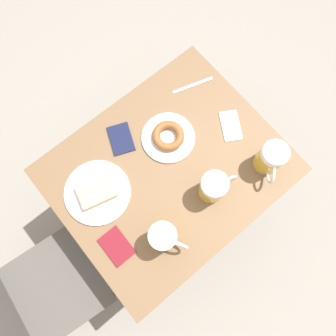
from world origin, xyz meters
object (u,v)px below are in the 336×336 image
Objects in this scene: plate_with_donut at (168,137)px; fork at (193,85)px; plate_with_cake at (97,192)px; beer_mug_center at (213,187)px; beer_mug_right at (164,237)px; napkin_folded at (231,126)px; passport_near_edge at (121,139)px; beer_mug_left at (270,158)px; passport_far_edge at (117,246)px; chair at (20,306)px.

fork is at bearing -63.30° from plate_with_donut.
plate_with_cake is 1.45× the size of fork.
beer_mug_center reaches higher than plate_with_cake.
beer_mug_right is 0.82× the size of fork.
beer_mug_right is 0.53m from napkin_folded.
passport_near_edge is (0.39, 0.14, -0.07)m from beer_mug_center.
plate_with_donut is 1.43× the size of passport_near_edge.
beer_mug_left is 1.14× the size of passport_far_edge.
passport_far_edge is (-0.20, 0.42, -0.01)m from plate_with_donut.
chair is at bearing 80.04° from passport_far_edge.
beer_mug_left is 0.97× the size of napkin_folded.
beer_mug_center is at bearing -99.31° from passport_far_edge.
beer_mug_center is 0.25m from beer_mug_right.
beer_mug_right is (-0.02, 0.25, 0.00)m from beer_mug_center.
beer_mug_left is at bearing -94.73° from chair.
beer_mug_left reaches higher than napkin_folded.
chair reaches higher than plate_with_cake.
beer_mug_center is 0.82× the size of fork.
beer_mug_left is 0.49m from beer_mug_right.
napkin_folded is at bearing -84.12° from chair.
fork is 0.72m from passport_far_edge.
chair is at bearing 103.91° from plate_with_cake.
passport_far_edge is at bearing 116.10° from plate_with_donut.
beer_mug_left reaches higher than fork.
plate_with_cake reaches higher than plate_with_donut.
fork is at bearing -90.42° from passport_near_edge.
passport_near_edge is at bearing 57.62° from napkin_folded.
passport_near_edge is (0.41, -0.12, -0.07)m from beer_mug_right.
beer_mug_center is 0.46m from fork.
plate_with_donut is 0.40m from beer_mug_right.
passport_far_edge is (0.12, 0.64, -0.07)m from beer_mug_left.
fork is (0.24, -1.10, 0.15)m from chair.
plate_with_cake is 1.76× the size of beer_mug_left.
passport_near_edge is (0.24, -0.72, 0.15)m from chair.
passport_near_edge and passport_far_edge have the same top height.
napkin_folded is at bearing -117.96° from plate_with_donut.
beer_mug_left and beer_mug_center have the same top height.
napkin_folded is 0.84× the size of fork.
plate_with_donut is at bearing -2.37° from beer_mug_center.
beer_mug_right is at bearing 129.61° from fork.
plate_with_donut is (-0.00, -0.35, 0.00)m from plate_with_cake.
beer_mug_right is (-0.17, -0.60, 0.22)m from chair.
beer_mug_left reaches higher than plate_with_cake.
plate_with_cake is at bearing -70.42° from chair.
beer_mug_center is at bearing 148.09° from fork.
passport_near_edge is at bearing -65.57° from chair.
passport_far_edge is (0.09, 0.15, -0.07)m from beer_mug_right.
napkin_folded is at bearing -58.11° from beer_mug_center.
beer_mug_right is at bearing 86.20° from beer_mug_left.
chair is 0.66m from beer_mug_right.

